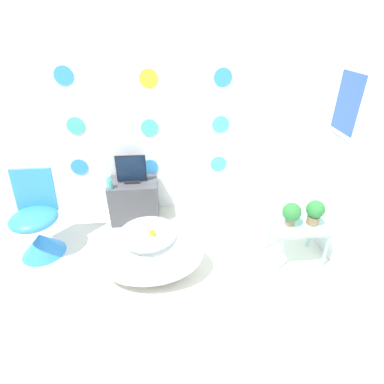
{
  "coord_description": "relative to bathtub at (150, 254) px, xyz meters",
  "views": [
    {
      "loc": [
        0.18,
        -1.52,
        2.2
      ],
      "look_at": [
        0.41,
        0.92,
        0.78
      ],
      "focal_mm": 28.0,
      "sensor_mm": 36.0,
      "label": 1
    }
  ],
  "objects": [
    {
      "name": "bathtub",
      "position": [
        0.0,
        0.0,
        0.0
      ],
      "size": [
        1.03,
        0.65,
        0.53
      ],
      "color": "white",
      "rests_on": "ground_plane"
    },
    {
      "name": "vase",
      "position": [
        -0.46,
        0.87,
        0.31
      ],
      "size": [
        0.06,
        0.06,
        0.14
      ],
      "color": "#51B2AD",
      "rests_on": "tv_cabinet"
    },
    {
      "name": "wall_back_dotted",
      "position": [
        0.02,
        1.26,
        1.03
      ],
      "size": [
        4.68,
        0.05,
        2.6
      ],
      "color": "white",
      "rests_on": "ground_plane"
    },
    {
      "name": "side_table",
      "position": [
        1.5,
        0.11,
        0.1
      ],
      "size": [
        0.51,
        0.39,
        0.44
      ],
      "color": "#99E0D8",
      "rests_on": "ground_plane"
    },
    {
      "name": "tv",
      "position": [
        -0.22,
        1.01,
        0.4
      ],
      "size": [
        0.35,
        0.12,
        0.34
      ],
      "color": "black",
      "rests_on": "tv_cabinet"
    },
    {
      "name": "potted_plant_left",
      "position": [
        1.38,
        0.11,
        0.31
      ],
      "size": [
        0.18,
        0.18,
        0.24
      ],
      "color": "#8C6B4C",
      "rests_on": "side_table"
    },
    {
      "name": "chair",
      "position": [
        -1.17,
        0.45,
        0.02
      ],
      "size": [
        0.47,
        0.47,
        0.91
      ],
      "color": "#338CE0",
      "rests_on": "ground_plane"
    },
    {
      "name": "tv_cabinet",
      "position": [
        -0.22,
        1.01,
        -0.01
      ],
      "size": [
        0.57,
        0.4,
        0.52
      ],
      "color": "#4C4C51",
      "rests_on": "ground_plane"
    },
    {
      "name": "potted_plant_right",
      "position": [
        1.62,
        0.11,
        0.32
      ],
      "size": [
        0.18,
        0.18,
        0.26
      ],
      "color": "#8C6B4C",
      "rests_on": "side_table"
    },
    {
      "name": "rubber_duck",
      "position": [
        0.05,
        -0.06,
        0.3
      ],
      "size": [
        0.06,
        0.06,
        0.07
      ],
      "color": "yellow",
      "rests_on": "bathtub"
    },
    {
      "name": "ground_plane",
      "position": [
        0.02,
        -0.67,
        -0.27
      ],
      "size": [
        12.0,
        12.0,
        0.0
      ],
      "primitive_type": "plane",
      "color": "silver"
    },
    {
      "name": "wall_right",
      "position": [
        1.88,
        0.29,
        1.04
      ],
      "size": [
        0.06,
        2.92,
        2.6
      ],
      "color": "silver",
      "rests_on": "ground_plane"
    }
  ]
}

